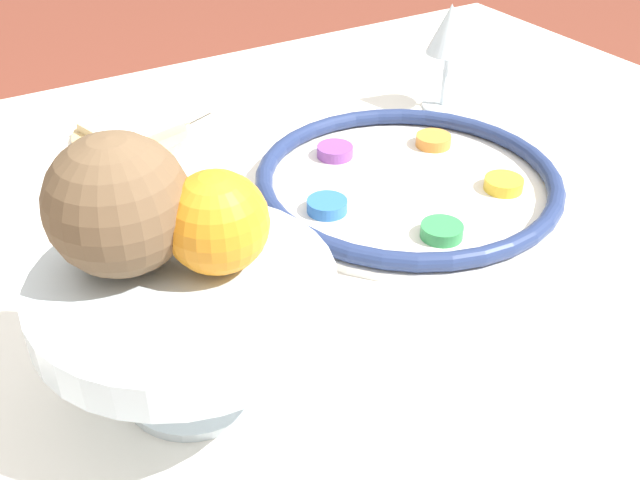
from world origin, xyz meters
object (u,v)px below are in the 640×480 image
Objects in this scene: seder_plate at (408,181)px; coconut at (118,205)px; orange_fruit at (217,222)px; bread_plate at (132,131)px; napkin_roll at (155,122)px; fruit_stand at (185,301)px; wine_glass at (449,34)px.

seder_plate is 0.42m from coconut.
bread_plate is at bearing -99.85° from orange_fruit.
coconut is 0.54× the size of napkin_roll.
seder_plate is 0.37m from orange_fruit.
fruit_stand is at bearing -4.47° from orange_fruit.
napkin_roll is (-0.11, -0.45, -0.13)m from orange_fruit.
napkin_roll reaches higher than seder_plate.
napkin_roll is (-0.14, -0.45, -0.07)m from fruit_stand.
wine_glass is at bearing 161.60° from bread_plate.
coconut is at bearing -32.06° from orange_fruit.
fruit_stand is 0.09m from coconut.
seder_plate is 1.54× the size of fruit_stand.
coconut is (0.55, 0.30, 0.06)m from wine_glass.
coconut is 0.68× the size of bread_plate.
fruit_stand is 2.95× the size of orange_fruit.
coconut is at bearing 28.30° from wine_glass.
wine_glass is at bearing -147.66° from fruit_stand.
seder_plate is at bearing 126.17° from bread_plate.
orange_fruit is 0.49m from napkin_roll.
coconut is (0.06, -0.04, 0.01)m from orange_fruit.
seder_plate is 2.28× the size of bread_plate.
wine_glass is at bearing -151.70° from coconut.
napkin_roll is at bearing -17.39° from wine_glass.
bread_plate is at bearing -107.88° from coconut.
wine_glass reaches higher than fruit_stand.
wine_glass is 0.62m from fruit_stand.
coconut is 0.48m from bread_plate.
napkin_roll is (0.20, -0.29, 0.01)m from seder_plate.
fruit_stand is 0.49m from bread_plate.
coconut reaches higher than wine_glass.
wine_glass reaches higher than bread_plate.
orange_fruit reaches higher than fruit_stand.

